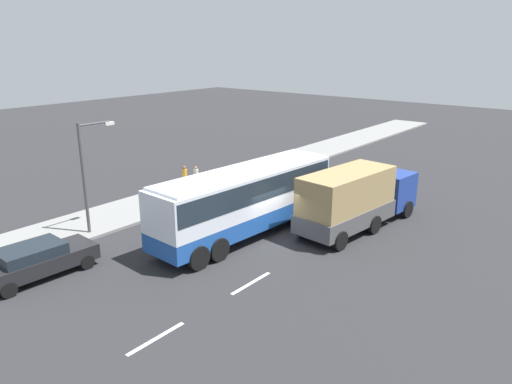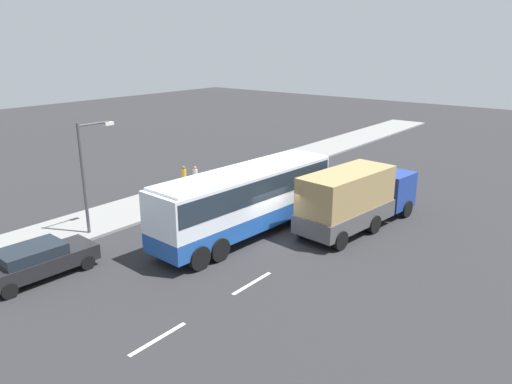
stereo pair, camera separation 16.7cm
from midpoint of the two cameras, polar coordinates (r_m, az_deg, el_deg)
name	(u,v)px [view 2 (the right image)]	position (r m, az deg, el deg)	size (l,w,h in m)	color
ground_plane	(272,240)	(24.42, 1.68, -5.66)	(120.00, 120.00, 0.00)	#28282B
sidewalk_curb	(154,203)	(30.28, -12.05, -1.29)	(80.00, 4.00, 0.15)	gray
lane_centreline	(297,256)	(22.72, 4.61, -7.53)	(29.54, 0.16, 0.01)	white
coach_bus	(246,195)	(24.30, -1.36, -0.35)	(11.03, 3.17, 3.49)	#1E4C9E
cargo_truck	(356,197)	(25.94, 11.47, -0.56)	(8.38, 3.31, 3.26)	navy
car_black_sedan	(37,260)	(22.44, -24.41, -7.28)	(4.70, 2.12, 1.44)	black
car_red_compact	(332,184)	(31.32, 8.70, 0.88)	(4.31, 2.18, 1.46)	#B21919
pedestrian_near_curb	(195,176)	(32.33, -7.27, 1.88)	(0.32, 0.32, 1.51)	brown
pedestrian_at_crossing	(184,177)	(31.77, -8.59, 1.77)	(0.32, 0.32, 1.70)	brown
street_lamp	(87,168)	(25.57, -19.33, 2.65)	(2.05, 0.24, 5.62)	#47474C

